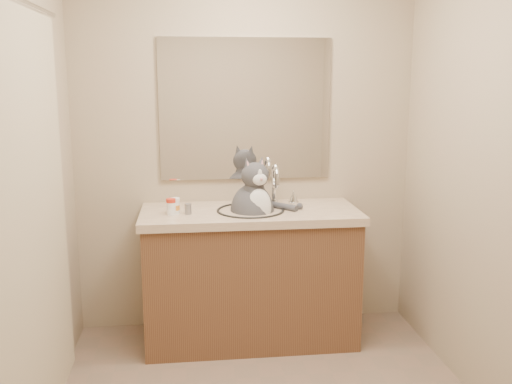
# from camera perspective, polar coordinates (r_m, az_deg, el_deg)

# --- Properties ---
(room) EXTENTS (2.22, 2.52, 2.42)m
(room) POSITION_cam_1_polar(r_m,az_deg,el_deg) (2.51, 1.79, 0.93)
(room) COLOR #7B6655
(room) RESTS_ON ground
(vanity) EXTENTS (1.34, 0.59, 1.12)m
(vanity) POSITION_cam_1_polar(r_m,az_deg,el_deg) (3.63, -0.57, -8.07)
(vanity) COLOR brown
(vanity) RESTS_ON ground
(mirror) EXTENTS (1.10, 0.02, 0.90)m
(mirror) POSITION_cam_1_polar(r_m,az_deg,el_deg) (3.70, -1.08, 8.25)
(mirror) COLOR white
(mirror) RESTS_ON room
(shower_curtain) EXTENTS (0.02, 1.30, 1.93)m
(shower_curtain) POSITION_cam_1_polar(r_m,az_deg,el_deg) (2.70, -21.22, -2.76)
(shower_curtain) COLOR beige
(shower_curtain) RESTS_ON ground
(cat) EXTENTS (0.45, 0.37, 0.54)m
(cat) POSITION_cam_1_polar(r_m,az_deg,el_deg) (3.49, -0.26, -1.62)
(cat) COLOR #404045
(cat) RESTS_ON vanity
(pill_bottle_redcap) EXTENTS (0.06, 0.06, 0.10)m
(pill_bottle_redcap) POSITION_cam_1_polar(r_m,az_deg,el_deg) (3.42, -8.49, -1.46)
(pill_bottle_redcap) COLOR white
(pill_bottle_redcap) RESTS_ON vanity
(pill_bottle_orange) EXTENTS (0.06, 0.06, 0.10)m
(pill_bottle_orange) POSITION_cam_1_polar(r_m,az_deg,el_deg) (3.45, -8.09, -1.41)
(pill_bottle_orange) COLOR white
(pill_bottle_orange) RESTS_ON vanity
(grey_canister) EXTENTS (0.04, 0.04, 0.06)m
(grey_canister) POSITION_cam_1_polar(r_m,az_deg,el_deg) (3.43, -6.81, -1.70)
(grey_canister) COLOR gray
(grey_canister) RESTS_ON vanity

